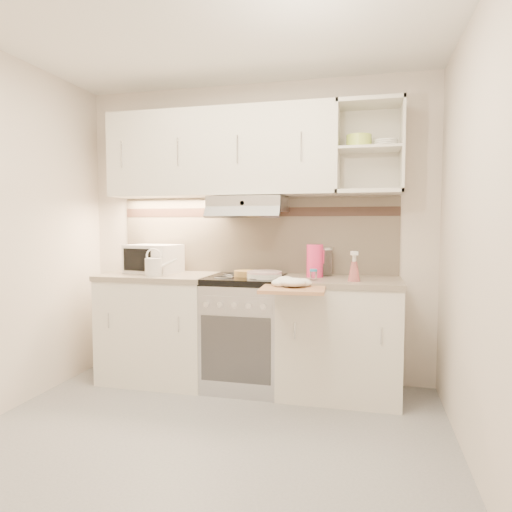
{
  "coord_description": "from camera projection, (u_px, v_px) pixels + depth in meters",
  "views": [
    {
      "loc": [
        0.94,
        -2.41,
        1.32
      ],
      "look_at": [
        0.12,
        0.95,
        1.08
      ],
      "focal_mm": 32.0,
      "sensor_mm": 36.0,
      "label": 1
    }
  ],
  "objects": [
    {
      "name": "watering_can",
      "position": [
        155.0,
        266.0,
        3.67
      ],
      "size": [
        0.26,
        0.16,
        0.22
      ],
      "rotation": [
        0.0,
        0.0,
        0.38
      ],
      "color": "silver",
      "rests_on": "worktop_left"
    },
    {
      "name": "spray_bottle",
      "position": [
        354.0,
        269.0,
        3.33
      ],
      "size": [
        0.09,
        0.09,
        0.23
      ],
      "rotation": [
        0.0,
        0.0,
        0.26
      ],
      "color": "pink",
      "rests_on": "worktop_right"
    },
    {
      "name": "base_cabinet_right",
      "position": [
        340.0,
        339.0,
        3.51
      ],
      "size": [
        0.9,
        0.6,
        0.86
      ],
      "primitive_type": "cube",
      "color": "silver",
      "rests_on": "ground"
    },
    {
      "name": "spice_jar",
      "position": [
        314.0,
        274.0,
        3.4
      ],
      "size": [
        0.06,
        0.06,
        0.08
      ],
      "rotation": [
        0.0,
        0.0,
        0.29
      ],
      "color": "silver",
      "rests_on": "worktop_right"
    },
    {
      "name": "microwave",
      "position": [
        153.0,
        259.0,
        3.92
      ],
      "size": [
        0.48,
        0.39,
        0.24
      ],
      "rotation": [
        0.0,
        0.0,
        -0.18
      ],
      "color": "silver",
      "rests_on": "worktop_left"
    },
    {
      "name": "room_shell",
      "position": [
        216.0,
        175.0,
        2.89
      ],
      "size": [
        3.04,
        2.84,
        2.52
      ],
      "color": "beige",
      "rests_on": "ground"
    },
    {
      "name": "ground",
      "position": [
        197.0,
        451.0,
        2.65
      ],
      "size": [
        3.0,
        3.0,
        0.0
      ],
      "primitive_type": "plane",
      "color": "gray",
      "rests_on": "ground"
    },
    {
      "name": "base_cabinet_left",
      "position": [
        160.0,
        329.0,
        3.86
      ],
      "size": [
        0.9,
        0.6,
        0.86
      ],
      "primitive_type": "cube",
      "color": "silver",
      "rests_on": "ground"
    },
    {
      "name": "dish_towel",
      "position": [
        291.0,
        281.0,
        3.14
      ],
      "size": [
        0.32,
        0.28,
        0.08
      ],
      "primitive_type": null,
      "rotation": [
        0.0,
        0.0,
        -0.14
      ],
      "color": "white",
      "rests_on": "cutting_board"
    },
    {
      "name": "worktop_right",
      "position": [
        340.0,
        282.0,
        3.48
      ],
      "size": [
        0.92,
        0.62,
        0.04
      ],
      "primitive_type": "cube",
      "color": "gray",
      "rests_on": "base_cabinet_right"
    },
    {
      "name": "worktop_left",
      "position": [
        159.0,
        276.0,
        3.83
      ],
      "size": [
        0.92,
        0.62,
        0.04
      ],
      "primitive_type": "cube",
      "color": "gray",
      "rests_on": "base_cabinet_left"
    },
    {
      "name": "glass_jar",
      "position": [
        325.0,
        261.0,
        3.69
      ],
      "size": [
        0.12,
        0.12,
        0.23
      ],
      "rotation": [
        0.0,
        0.0,
        -0.2
      ],
      "color": "silver",
      "rests_on": "worktop_right"
    },
    {
      "name": "pink_pitcher",
      "position": [
        315.0,
        261.0,
        3.59
      ],
      "size": [
        0.14,
        0.13,
        0.26
      ],
      "rotation": [
        0.0,
        0.0,
        0.34
      ],
      "color": "#E82C63",
      "rests_on": "worktop_right"
    },
    {
      "name": "electric_range",
      "position": [
        246.0,
        331.0,
        3.68
      ],
      "size": [
        0.6,
        0.6,
        0.9
      ],
      "color": "#B7B7BC",
      "rests_on": "ground"
    },
    {
      "name": "bread_loaf",
      "position": [
        245.0,
        273.0,
        3.65
      ],
      "size": [
        0.18,
        0.18,
        0.05
      ],
      "primitive_type": "cylinder",
      "color": "#A36246",
      "rests_on": "electric_range"
    },
    {
      "name": "cutting_board",
      "position": [
        293.0,
        289.0,
        3.13
      ],
      "size": [
        0.46,
        0.42,
        0.02
      ],
      "primitive_type": "cube",
      "rotation": [
        0.0,
        0.0,
        0.06
      ],
      "color": "#A26748",
      "rests_on": "base_cabinet_right"
    },
    {
      "name": "plate_stack",
      "position": [
        264.0,
        274.0,
        3.55
      ],
      "size": [
        0.27,
        0.27,
        0.06
      ],
      "rotation": [
        0.0,
        0.0,
        -0.17
      ],
      "color": "silver",
      "rests_on": "electric_range"
    }
  ]
}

